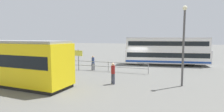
% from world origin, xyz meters
% --- Properties ---
extents(ground_plane, '(160.00, 160.00, 0.00)m').
position_xyz_m(ground_plane, '(0.00, 0.00, 0.00)').
color(ground_plane, '#62625F').
extents(double_decker_bus, '(11.36, 4.24, 3.80)m').
position_xyz_m(double_decker_bus, '(-3.52, -2.30, 1.95)').
color(double_decker_bus, white).
rests_on(double_decker_bus, ground).
extents(tram_yellow, '(13.40, 3.34, 3.59)m').
position_xyz_m(tram_yellow, '(9.14, 12.60, 1.86)').
color(tram_yellow, yellow).
rests_on(tram_yellow, ground).
extents(pedestrian_near_railing, '(0.43, 0.43, 1.70)m').
position_xyz_m(pedestrian_near_railing, '(4.20, 4.76, 0.98)').
color(pedestrian_near_railing, '#33384C').
rests_on(pedestrian_near_railing, ground).
extents(pedestrian_crossing, '(0.43, 0.43, 1.78)m').
position_xyz_m(pedestrian_crossing, '(-0.08, 9.91, 1.03)').
color(pedestrian_crossing, '#33384C').
rests_on(pedestrian_crossing, ground).
extents(pedestrian_railing, '(9.00, 0.17, 1.08)m').
position_xyz_m(pedestrian_railing, '(2.25, 4.90, 0.75)').
color(pedestrian_railing, gray).
rests_on(pedestrian_railing, ground).
extents(info_sign, '(1.21, 0.29, 2.43)m').
position_xyz_m(info_sign, '(5.78, 5.35, 1.70)').
color(info_sign, slate).
rests_on(info_sign, ground).
extents(street_lamp, '(0.36, 0.36, 6.24)m').
position_xyz_m(street_lamp, '(-5.42, 8.61, 3.69)').
color(street_lamp, '#4C4C51').
rests_on(street_lamp, ground).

